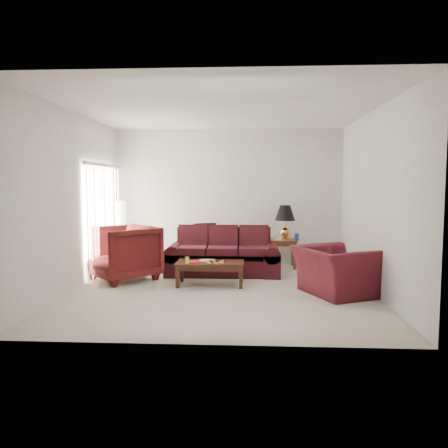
% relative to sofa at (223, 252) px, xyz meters
% --- Properties ---
extents(floor, '(5.00, 5.00, 0.00)m').
position_rel_sofa_xyz_m(floor, '(0.05, -1.34, -0.45)').
color(floor, beige).
rests_on(floor, ground).
extents(blinds, '(0.10, 2.00, 2.16)m').
position_rel_sofa_xyz_m(blinds, '(-2.37, -0.04, 0.63)').
color(blinds, silver).
rests_on(blinds, ground).
extents(sofa, '(2.29, 1.14, 0.91)m').
position_rel_sofa_xyz_m(sofa, '(0.00, 0.00, 0.00)').
color(sofa, black).
rests_on(sofa, ground).
extents(throw_pillow, '(0.51, 0.39, 0.48)m').
position_rel_sofa_xyz_m(throw_pillow, '(-0.40, 0.60, 0.28)').
color(throw_pillow, black).
rests_on(throw_pillow, sofa).
extents(end_table, '(0.57, 0.57, 0.61)m').
position_rel_sofa_xyz_m(end_table, '(1.25, 0.81, -0.15)').
color(end_table, '#52391C').
rests_on(end_table, ground).
extents(table_lamp, '(0.48, 0.48, 0.73)m').
position_rel_sofa_xyz_m(table_lamp, '(1.29, 0.84, 0.52)').
color(table_lamp, '#CE8D40').
rests_on(table_lamp, end_table).
extents(clock, '(0.13, 0.07, 0.13)m').
position_rel_sofa_xyz_m(clock, '(1.13, 0.67, 0.22)').
color(clock, silver).
rests_on(clock, end_table).
extents(blue_canister, '(0.10, 0.10, 0.15)m').
position_rel_sofa_xyz_m(blue_canister, '(1.52, 0.61, 0.23)').
color(blue_canister, navy).
rests_on(blue_canister, end_table).
extents(picture_frame, '(0.20, 0.21, 0.05)m').
position_rel_sofa_xyz_m(picture_frame, '(1.14, 1.05, 0.24)').
color(picture_frame, '#B1B2B6').
rests_on(picture_frame, end_table).
extents(floor_lamp, '(0.30, 0.30, 1.44)m').
position_rel_sofa_xyz_m(floor_lamp, '(-2.28, 0.86, 0.27)').
color(floor_lamp, white).
rests_on(floor_lamp, ground).
extents(armchair_left, '(1.57, 1.57, 1.02)m').
position_rel_sofa_xyz_m(armchair_left, '(-1.84, -0.61, 0.06)').
color(armchair_left, '#410F0F').
rests_on(armchair_left, ground).
extents(armchair_right, '(1.42, 1.50, 0.77)m').
position_rel_sofa_xyz_m(armchair_right, '(1.91, -1.48, -0.07)').
color(armchair_right, '#440F18').
rests_on(armchair_right, ground).
extents(coffee_table, '(1.31, 0.88, 0.42)m').
position_rel_sofa_xyz_m(coffee_table, '(-0.17, -0.93, -0.25)').
color(coffee_table, black).
rests_on(coffee_table, ground).
extents(magazine_red, '(0.30, 0.25, 0.02)m').
position_rel_sofa_xyz_m(magazine_red, '(-0.47, -0.97, -0.03)').
color(magazine_red, red).
rests_on(magazine_red, coffee_table).
extents(magazine_white, '(0.30, 0.24, 0.02)m').
position_rel_sofa_xyz_m(magazine_white, '(-0.25, -0.83, -0.03)').
color(magazine_white, beige).
rests_on(magazine_white, coffee_table).
extents(magazine_orange, '(0.32, 0.25, 0.02)m').
position_rel_sofa_xyz_m(magazine_orange, '(-0.08, -1.01, -0.03)').
color(magazine_orange, orange).
rests_on(magazine_orange, coffee_table).
extents(remote_a, '(0.10, 0.18, 0.02)m').
position_rel_sofa_xyz_m(remote_a, '(-0.14, -1.04, -0.01)').
color(remote_a, black).
rests_on(remote_a, coffee_table).
extents(remote_b, '(0.09, 0.19, 0.02)m').
position_rel_sofa_xyz_m(remote_b, '(-0.02, -0.95, -0.01)').
color(remote_b, black).
rests_on(remote_b, coffee_table).
extents(yellow_glass, '(0.09, 0.09, 0.12)m').
position_rel_sofa_xyz_m(yellow_glass, '(-0.55, -1.12, 0.02)').
color(yellow_glass, gold).
rests_on(yellow_glass, coffee_table).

